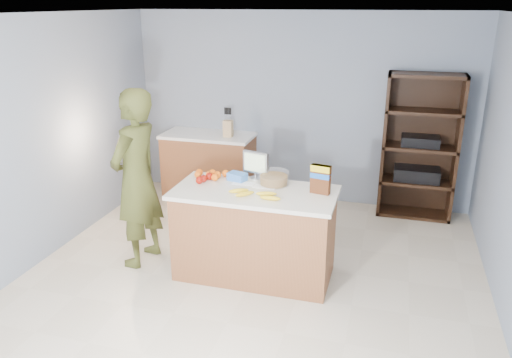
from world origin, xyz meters
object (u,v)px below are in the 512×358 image
(counter_peninsula, at_px, (255,237))
(shelving_unit, at_px, (419,149))
(tv, at_px, (256,164))
(person, at_px, (137,179))
(cereal_box, at_px, (321,177))

(counter_peninsula, height_order, shelving_unit, shelving_unit)
(counter_peninsula, relative_size, tv, 5.53)
(counter_peninsula, bearing_deg, tv, 104.22)
(person, relative_size, cereal_box, 6.61)
(counter_peninsula, bearing_deg, person, -177.96)
(shelving_unit, height_order, person, person)
(counter_peninsula, height_order, tv, tv)
(person, bearing_deg, shelving_unit, 134.06)
(counter_peninsula, relative_size, person, 0.85)
(person, xyz_separation_m, cereal_box, (1.83, 0.14, 0.15))
(counter_peninsula, bearing_deg, shelving_unit, 52.89)
(shelving_unit, height_order, cereal_box, shelving_unit)
(shelving_unit, xyz_separation_m, tv, (-1.63, -1.72, 0.19))
(cereal_box, bearing_deg, tv, 161.37)
(shelving_unit, relative_size, person, 0.99)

